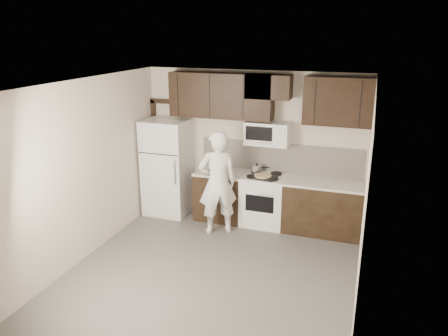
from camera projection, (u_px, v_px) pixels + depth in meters
The scene contains 14 objects.
floor at pixel (210, 274), 6.27m from camera, with size 4.50×4.50×0.00m, color #575552.
back_wall at pixel (253, 146), 7.89m from camera, with size 4.00×4.00×0.00m, color beige.
ceiling at pixel (208, 85), 5.45m from camera, with size 4.50×4.50×0.00m, color white.
counter_run at pixel (280, 202), 7.70m from camera, with size 2.95×0.64×0.91m.
stove at pixel (264, 200), 7.79m from camera, with size 0.76×0.66×0.94m.
backsplash at pixel (280, 158), 7.78m from camera, with size 2.90×0.02×0.54m, color beige.
upper_cabinets at pixel (263, 96), 7.39m from camera, with size 3.48×0.35×0.78m.
microwave at pixel (267, 133), 7.53m from camera, with size 0.76×0.42×0.40m.
refrigerator at pixel (168, 167), 8.18m from camera, with size 0.80×0.76×1.80m.
door_trim at pixel (157, 144), 8.48m from camera, with size 0.50×0.08×2.12m.
saucepan at pixel (257, 169), 7.82m from camera, with size 0.31×0.19×0.18m.
baking_tray at pixel (263, 177), 7.56m from camera, with size 0.44×0.33×0.02m, color black.
pizza at pixel (263, 176), 7.56m from camera, with size 0.30×0.30×0.02m, color beige.
person at pixel (218, 183), 7.34m from camera, with size 0.66×0.43×1.80m, color white.
Camera 1 is at (1.97, -5.15, 3.36)m, focal length 35.00 mm.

